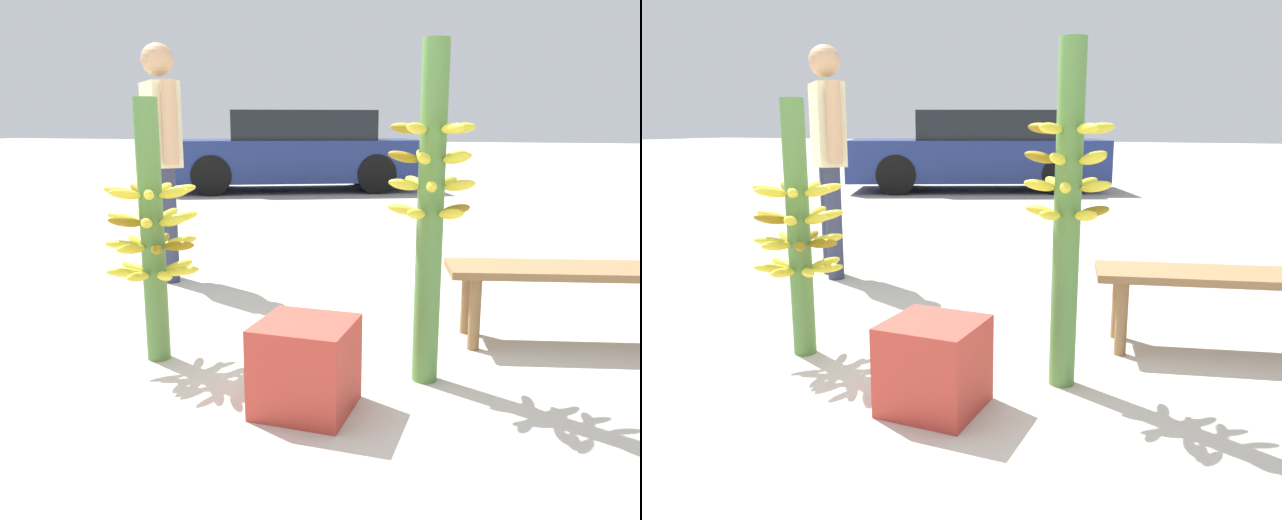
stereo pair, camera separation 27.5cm
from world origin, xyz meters
TOP-DOWN VIEW (x-y plane):
  - ground_plane at (0.00, 0.00)m, footprint 80.00×80.00m
  - banana_stalk_left at (-0.60, 0.33)m, footprint 0.45×0.45m
  - banana_stalk_center at (0.68, 0.48)m, footprint 0.38×0.38m
  - vendor_person at (-1.44, 1.75)m, footprint 0.52×0.51m
  - market_bench at (1.38, 1.22)m, footprint 1.46×0.70m
  - parked_car at (-2.87, 8.12)m, footprint 4.68×3.42m
  - produce_crate at (0.27, 0.03)m, footprint 0.37×0.37m

SIDE VIEW (x-z plane):
  - ground_plane at x=0.00m, z-range 0.00..0.00m
  - produce_crate at x=0.27m, z-range 0.00..0.37m
  - market_bench at x=1.38m, z-range 0.14..0.56m
  - banana_stalk_left at x=-0.60m, z-range 0.00..1.26m
  - parked_car at x=-2.87m, z-range -0.02..1.35m
  - banana_stalk_center at x=0.68m, z-range 0.04..1.52m
  - vendor_person at x=-1.44m, z-range 0.16..1.85m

